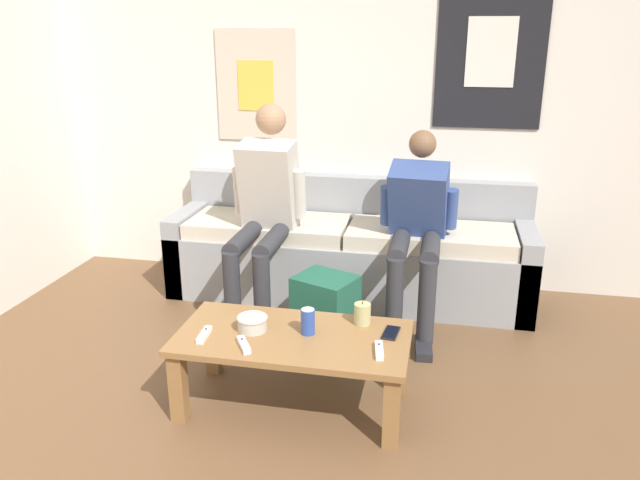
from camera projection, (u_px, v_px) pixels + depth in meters
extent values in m
cube|color=silver|center=(344.00, 99.00, 4.22)|extent=(10.00, 0.05, 2.55)
cube|color=beige|center=(256.00, 86.00, 4.28)|extent=(0.56, 0.01, 0.75)
cube|color=gold|center=(256.00, 86.00, 4.27)|extent=(0.25, 0.01, 0.34)
cube|color=black|center=(491.00, 52.00, 3.91)|extent=(0.68, 0.01, 0.95)
cube|color=silver|center=(491.00, 52.00, 3.91)|extent=(0.30, 0.01, 0.43)
cube|color=gray|center=(355.00, 229.00, 4.40)|extent=(2.38, 0.13, 0.77)
cube|color=gray|center=(347.00, 269.00, 4.15)|extent=(2.38, 0.54, 0.42)
cube|color=gray|center=(187.00, 249.00, 4.35)|extent=(0.12, 0.54, 0.54)
cube|color=gray|center=(525.00, 273.00, 3.92)|extent=(0.12, 0.54, 0.54)
cube|color=beige|center=(269.00, 227.00, 4.17)|extent=(1.05, 0.50, 0.10)
cube|color=beige|center=(431.00, 237.00, 3.97)|extent=(1.05, 0.50, 0.10)
cube|color=olive|center=(293.00, 338.00, 2.91)|extent=(1.09, 0.55, 0.03)
cube|color=olive|center=(213.00, 342.00, 3.26)|extent=(0.07, 0.07, 0.34)
cube|color=olive|center=(400.00, 361.00, 3.08)|extent=(0.07, 0.07, 0.34)
cube|color=olive|center=(178.00, 386.00, 2.85)|extent=(0.07, 0.07, 0.34)
cube|color=olive|center=(392.00, 411.00, 2.67)|extent=(0.07, 0.07, 0.34)
cylinder|color=#2D2D33|center=(243.00, 240.00, 3.75)|extent=(0.11, 0.46, 0.11)
cylinder|color=#2D2D33|center=(232.00, 293.00, 3.62)|extent=(0.10, 0.10, 0.50)
cube|color=#232328|center=(230.00, 336.00, 3.63)|extent=(0.11, 0.25, 0.05)
cylinder|color=#2D2D33|center=(272.00, 242.00, 3.72)|extent=(0.11, 0.46, 0.11)
cylinder|color=#2D2D33|center=(262.00, 295.00, 3.58)|extent=(0.10, 0.10, 0.50)
cube|color=#232328|center=(260.00, 339.00, 3.60)|extent=(0.11, 0.25, 0.05)
cube|color=beige|center=(269.00, 186.00, 3.91)|extent=(0.36, 0.33, 0.58)
sphere|color=#9E7556|center=(271.00, 119.00, 3.85)|extent=(0.19, 0.19, 0.19)
cylinder|color=beige|center=(240.00, 191.00, 3.96)|extent=(0.08, 0.11, 0.31)
cylinder|color=beige|center=(299.00, 194.00, 3.89)|extent=(0.08, 0.11, 0.31)
cylinder|color=#2D2D33|center=(399.00, 248.00, 3.61)|extent=(0.11, 0.38, 0.11)
cylinder|color=#2D2D33|center=(394.00, 300.00, 3.52)|extent=(0.10, 0.10, 0.50)
cube|color=#232328|center=(392.00, 345.00, 3.53)|extent=(0.11, 0.25, 0.05)
cylinder|color=#2D2D33|center=(430.00, 250.00, 3.58)|extent=(0.11, 0.38, 0.11)
cylinder|color=#2D2D33|center=(427.00, 303.00, 3.48)|extent=(0.10, 0.10, 0.50)
cube|color=#232328|center=(424.00, 348.00, 3.50)|extent=(0.11, 0.25, 0.05)
cube|color=#33477F|center=(419.00, 201.00, 3.77)|extent=(0.37, 0.38, 0.50)
sphere|color=brown|center=(423.00, 144.00, 3.77)|extent=(0.17, 0.17, 0.17)
cylinder|color=#33477F|center=(387.00, 205.00, 3.83)|extent=(0.08, 0.12, 0.26)
cylinder|color=#33477F|center=(451.00, 209.00, 3.76)|extent=(0.08, 0.12, 0.26)
cube|color=#1E5642|center=(325.00, 310.00, 3.56)|extent=(0.40, 0.37, 0.41)
cube|color=#1E5642|center=(314.00, 332.00, 3.49)|extent=(0.24, 0.17, 0.18)
cylinder|color=#B7B2A8|center=(252.00, 324.00, 2.94)|extent=(0.14, 0.14, 0.07)
torus|color=#B7B2A8|center=(252.00, 318.00, 2.93)|extent=(0.15, 0.15, 0.02)
cylinder|color=tan|center=(362.00, 314.00, 2.99)|extent=(0.08, 0.08, 0.10)
cylinder|color=black|center=(363.00, 303.00, 2.98)|extent=(0.00, 0.00, 0.01)
cylinder|color=#28479E|center=(308.00, 322.00, 2.90)|extent=(0.07, 0.07, 0.12)
cylinder|color=silver|center=(308.00, 309.00, 2.88)|extent=(0.06, 0.06, 0.00)
cube|color=white|center=(379.00, 351.00, 2.74)|extent=(0.06, 0.15, 0.02)
cylinder|color=#333842|center=(379.00, 344.00, 2.76)|extent=(0.01, 0.01, 0.00)
cube|color=white|center=(244.00, 345.00, 2.78)|extent=(0.10, 0.14, 0.02)
cylinder|color=#333842|center=(242.00, 339.00, 2.81)|extent=(0.01, 0.01, 0.00)
cube|color=white|center=(204.00, 335.00, 2.88)|extent=(0.04, 0.15, 0.02)
cylinder|color=#333842|center=(206.00, 329.00, 2.90)|extent=(0.01, 0.01, 0.00)
cube|color=black|center=(391.00, 333.00, 2.91)|extent=(0.08, 0.14, 0.01)
cube|color=black|center=(391.00, 332.00, 2.91)|extent=(0.07, 0.13, 0.00)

